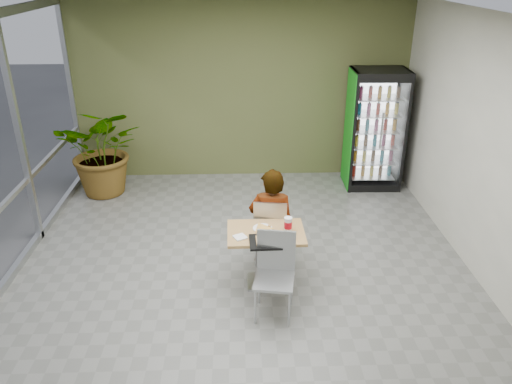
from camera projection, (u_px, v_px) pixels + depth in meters
ground at (244, 279)px, 6.43m from camera, size 7.00×7.00×0.00m
room_envelope at (242, 163)px, 5.75m from camera, size 6.00×7.00×3.20m
dining_table at (266, 247)px, 6.12m from camera, size 0.94×0.67×0.75m
chair_far at (271, 227)px, 6.52m from camera, size 0.48×0.49×0.96m
chair_near at (275, 267)px, 5.63m from camera, size 0.51×0.51×0.99m
seated_woman at (271, 227)px, 6.58m from camera, size 0.66×0.48×1.66m
pizza_plate at (263, 227)px, 6.09m from camera, size 0.33×0.26×0.03m
soda_cup at (288, 224)px, 6.02m from camera, size 0.10×0.10×0.17m
napkin_stack at (240, 237)px, 5.89m from camera, size 0.19×0.19×0.02m
cafeteria_tray at (270, 242)px, 5.78m from camera, size 0.49×0.36×0.03m
beverage_fridge at (375, 130)px, 8.71m from camera, size 0.97×0.75×2.08m
potted_plant at (104, 150)px, 8.50m from camera, size 1.51×1.33×1.59m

